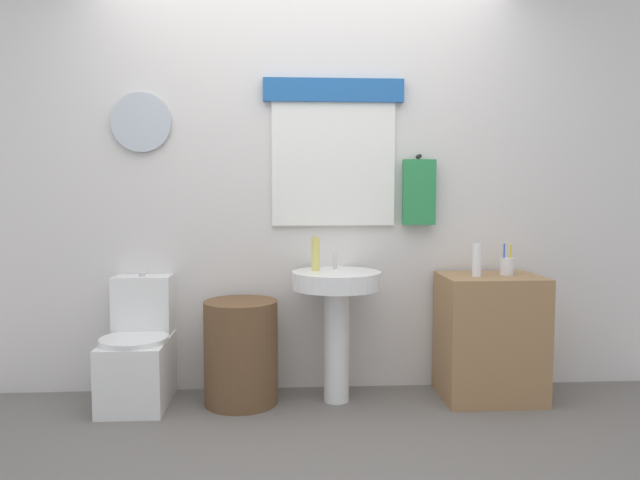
# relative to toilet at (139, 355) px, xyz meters

# --- Properties ---
(ground_plane) EXTENTS (8.00, 8.00, 0.00)m
(ground_plane) POSITION_rel_toilet_xyz_m (0.97, -0.89, -0.28)
(ground_plane) COLOR slate
(back_wall) EXTENTS (4.40, 0.18, 2.60)m
(back_wall) POSITION_rel_toilet_xyz_m (0.98, 0.26, 1.02)
(back_wall) COLOR silver
(back_wall) RESTS_ON ground_plane
(toilet) EXTENTS (0.38, 0.51, 0.75)m
(toilet) POSITION_rel_toilet_xyz_m (0.00, 0.00, 0.00)
(toilet) COLOR white
(toilet) RESTS_ON ground_plane
(laundry_hamper) EXTENTS (0.43, 0.43, 0.60)m
(laundry_hamper) POSITION_rel_toilet_xyz_m (0.60, -0.04, 0.02)
(laundry_hamper) COLOR brown
(laundry_hamper) RESTS_ON ground_plane
(pedestal_sink) EXTENTS (0.52, 0.52, 0.77)m
(pedestal_sink) POSITION_rel_toilet_xyz_m (1.15, -0.04, 0.30)
(pedestal_sink) COLOR white
(pedestal_sink) RESTS_ON ground_plane
(faucet) EXTENTS (0.03, 0.03, 0.10)m
(faucet) POSITION_rel_toilet_xyz_m (1.15, 0.08, 0.54)
(faucet) COLOR silver
(faucet) RESTS_ON pedestal_sink
(wooden_cabinet) EXTENTS (0.58, 0.44, 0.74)m
(wooden_cabinet) POSITION_rel_toilet_xyz_m (2.07, -0.04, 0.09)
(wooden_cabinet) COLOR #9E754C
(wooden_cabinet) RESTS_ON ground_plane
(soap_bottle) EXTENTS (0.05, 0.05, 0.20)m
(soap_bottle) POSITION_rel_toilet_xyz_m (1.03, 0.01, 0.59)
(soap_bottle) COLOR #DBD166
(soap_bottle) RESTS_ON pedestal_sink
(lotion_bottle) EXTENTS (0.05, 0.05, 0.19)m
(lotion_bottle) POSITION_rel_toilet_xyz_m (1.97, -0.08, 0.55)
(lotion_bottle) COLOR white
(lotion_bottle) RESTS_ON wooden_cabinet
(toothbrush_cup) EXTENTS (0.08, 0.08, 0.18)m
(toothbrush_cup) POSITION_rel_toilet_xyz_m (2.17, -0.02, 0.51)
(toothbrush_cup) COLOR silver
(toothbrush_cup) RESTS_ON wooden_cabinet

